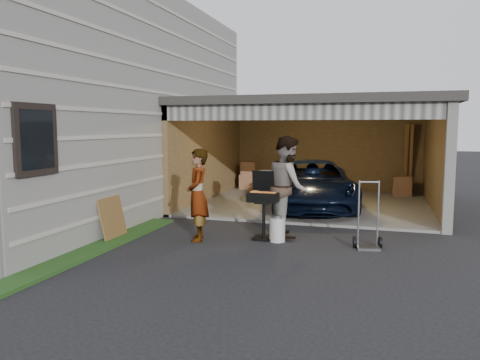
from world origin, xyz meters
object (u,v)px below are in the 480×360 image
(man, at_px, (288,186))
(hand_truck, at_px, (368,236))
(woman, at_px, (198,195))
(plywood_panel, at_px, (112,219))
(bbq_grill, at_px, (264,199))
(propane_tank, at_px, (277,230))
(minivan, at_px, (313,186))

(man, relative_size, hand_truck, 1.64)
(woman, height_order, plywood_panel, woman)
(bbq_grill, distance_m, propane_tank, 0.65)
(man, bearing_deg, propane_tank, 150.91)
(minivan, height_order, plywood_panel, minivan)
(propane_tank, bearing_deg, minivan, 87.76)
(woman, bearing_deg, plywood_panel, -95.99)
(minivan, bearing_deg, hand_truck, -78.82)
(woman, bearing_deg, man, 96.97)
(minivan, relative_size, man, 2.22)
(man, xyz_separation_m, hand_truck, (1.58, -0.52, -0.77))
(man, distance_m, bbq_grill, 0.58)
(minivan, distance_m, hand_truck, 4.04)
(man, bearing_deg, plywood_panel, 94.18)
(propane_tank, distance_m, plywood_panel, 3.21)
(woman, xyz_separation_m, bbq_grill, (1.20, 0.48, -0.10))
(woman, bearing_deg, propane_tank, 82.34)
(plywood_panel, bearing_deg, man, 21.93)
(minivan, height_order, bbq_grill, bbq_grill)
(minivan, xyz_separation_m, bbq_grill, (-0.44, -3.56, 0.17))
(bbq_grill, height_order, propane_tank, bbq_grill)
(minivan, relative_size, bbq_grill, 3.37)
(bbq_grill, bearing_deg, propane_tank, -23.29)
(bbq_grill, bearing_deg, woman, -157.99)
(minivan, height_order, man, man)
(man, relative_size, plywood_panel, 2.39)
(bbq_grill, height_order, hand_truck, bbq_grill)
(hand_truck, bearing_deg, woman, 175.48)
(man, distance_m, plywood_panel, 3.50)
(propane_tank, bearing_deg, man, 78.66)
(man, bearing_deg, woman, 100.42)
(minivan, distance_m, bbq_grill, 3.59)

